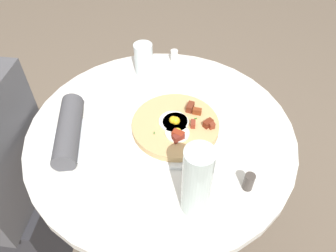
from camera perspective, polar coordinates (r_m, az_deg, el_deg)
The scene contains 13 objects.
ground_plane at distance 1.65m, azimuth -0.84°, elevation -18.37°, with size 6.00×6.00×0.00m, color #6B5B4C.
dining_table at distance 1.16m, azimuth -1.14°, elevation -6.62°, with size 0.84×0.84×0.74m.
person_seated at distance 1.31m, azimuth -26.38°, elevation -9.35°, with size 0.39×0.48×1.14m.
pizza_plate at distance 1.02m, azimuth 1.28°, elevation -0.54°, with size 0.31×0.31×0.01m, color white.
breakfast_pizza at distance 1.01m, azimuth 1.42°, elevation 0.14°, with size 0.27×0.27×0.05m.
bread_plate at distance 1.03m, azimuth -15.69°, elevation -2.42°, with size 0.18×0.18×0.01m, color white.
napkin at distance 1.17m, azimuth -12.48°, elevation 5.23°, with size 0.17×0.14×0.00m, color white.
fork at distance 1.18m, azimuth -12.87°, elevation 5.87°, with size 0.18×0.01×0.01m, color silver.
knife at distance 1.15m, azimuth -12.16°, elevation 4.91°, with size 0.18×0.01×0.01m, color silver.
water_glass at distance 1.22m, azimuth -4.28°, elevation 11.61°, with size 0.07×0.07×0.12m, color silver.
water_bottle at distance 0.78m, azimuth 5.07°, elevation -9.69°, with size 0.07×0.07×0.22m, color silver.
salt_shaker at distance 1.29m, azimuth 0.93°, elevation 12.19°, with size 0.03×0.03×0.05m, color white.
pepper_shaker at distance 0.90m, azimuth 13.92°, elevation -9.43°, with size 0.03×0.03×0.06m, color #3F3833.
Camera 1 is at (-0.68, -0.11, 1.50)m, focal length 34.88 mm.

